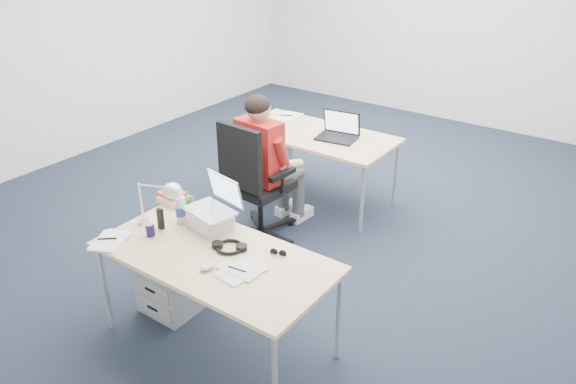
% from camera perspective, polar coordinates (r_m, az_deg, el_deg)
% --- Properties ---
extents(floor, '(7.00, 7.00, 0.00)m').
position_cam_1_polar(floor, '(5.82, 0.91, -1.35)').
color(floor, '#19202D').
rests_on(floor, ground).
extents(room, '(6.02, 7.02, 2.80)m').
position_cam_1_polar(room, '(5.23, 1.05, 15.45)').
color(room, beige).
rests_on(room, ground).
extents(desk_near, '(1.60, 0.80, 0.73)m').
position_cam_1_polar(desk_near, '(3.73, -7.44, -6.90)').
color(desk_near, tan).
rests_on(desk_near, ground).
extents(desk_far, '(1.60, 0.80, 0.73)m').
position_cam_1_polar(desk_far, '(5.69, 2.82, 5.53)').
color(desk_far, tan).
rests_on(desk_far, ground).
extents(office_chair, '(0.77, 0.77, 1.15)m').
position_cam_1_polar(office_chair, '(5.12, -3.12, -1.39)').
color(office_chair, black).
rests_on(office_chair, ground).
extents(seated_person, '(0.43, 0.75, 1.35)m').
position_cam_1_polar(seated_person, '(5.09, -1.79, 2.90)').
color(seated_person, '#AA1D18').
rests_on(seated_person, ground).
extents(drawer_pedestal_near, '(0.40, 0.50, 0.55)m').
position_cam_1_polar(drawer_pedestal_near, '(4.36, -11.25, -8.19)').
color(drawer_pedestal_near, '#9D9FA2').
rests_on(drawer_pedestal_near, ground).
extents(drawer_pedestal_far, '(0.40, 0.50, 0.55)m').
position_cam_1_polar(drawer_pedestal_far, '(6.11, -2.38, 2.93)').
color(drawer_pedestal_far, '#9D9FA2').
rests_on(drawer_pedestal_far, ground).
extents(silver_laptop, '(0.39, 0.33, 0.36)m').
position_cam_1_polar(silver_laptop, '(3.92, -7.97, -1.29)').
color(silver_laptop, silver).
rests_on(silver_laptop, desk_near).
extents(wireless_keyboard, '(0.27, 0.11, 0.01)m').
position_cam_1_polar(wireless_keyboard, '(3.52, -5.11, -8.02)').
color(wireless_keyboard, white).
rests_on(wireless_keyboard, desk_near).
extents(computer_mouse, '(0.09, 0.12, 0.04)m').
position_cam_1_polar(computer_mouse, '(3.56, -8.19, -7.49)').
color(computer_mouse, white).
rests_on(computer_mouse, desk_near).
extents(headphones, '(0.30, 0.27, 0.04)m').
position_cam_1_polar(headphones, '(3.74, -5.97, -5.48)').
color(headphones, black).
rests_on(headphones, desk_near).
extents(can_koozie, '(0.08, 0.08, 0.10)m').
position_cam_1_polar(can_koozie, '(3.96, -13.82, -3.70)').
color(can_koozie, '#191646').
rests_on(can_koozie, desk_near).
extents(water_bottle, '(0.07, 0.07, 0.23)m').
position_cam_1_polar(water_bottle, '(4.05, -10.89, -1.59)').
color(water_bottle, silver).
rests_on(water_bottle, desk_near).
extents(bear_figurine, '(0.09, 0.07, 0.17)m').
position_cam_1_polar(bear_figurine, '(4.15, -9.93, -1.29)').
color(bear_figurine, '#307C21').
rests_on(bear_figurine, desk_near).
extents(book_stack, '(0.21, 0.17, 0.09)m').
position_cam_1_polar(book_stack, '(4.37, -11.68, -0.56)').
color(book_stack, silver).
rests_on(book_stack, desk_near).
extents(cordless_phone, '(0.04, 0.03, 0.16)m').
position_cam_1_polar(cordless_phone, '(4.02, -12.82, -2.66)').
color(cordless_phone, black).
rests_on(cordless_phone, desk_near).
extents(papers_left, '(0.28, 0.33, 0.01)m').
position_cam_1_polar(papers_left, '(4.00, -17.72, -4.73)').
color(papers_left, '#F8DE90').
rests_on(papers_left, desk_near).
extents(papers_right, '(0.24, 0.31, 0.01)m').
position_cam_1_polar(papers_right, '(3.52, -4.94, -8.06)').
color(papers_right, '#F8DE90').
rests_on(papers_right, desk_near).
extents(sunglasses, '(0.12, 0.08, 0.03)m').
position_cam_1_polar(sunglasses, '(3.67, -1.00, -6.19)').
color(sunglasses, black).
rests_on(sunglasses, desk_near).
extents(desk_lamp, '(0.39, 0.18, 0.43)m').
position_cam_1_polar(desk_lamp, '(3.96, -13.56, -0.95)').
color(desk_lamp, silver).
rests_on(desk_lamp, desk_near).
extents(dark_laptop, '(0.43, 0.42, 0.27)m').
position_cam_1_polar(dark_laptop, '(5.49, 4.97, 6.71)').
color(dark_laptop, black).
rests_on(dark_laptop, desk_far).
extents(far_cup, '(0.08, 0.08, 0.09)m').
position_cam_1_polar(far_cup, '(5.71, 5.93, 6.51)').
color(far_cup, white).
rests_on(far_cup, desk_far).
extents(far_papers, '(0.27, 0.34, 0.01)m').
position_cam_1_polar(far_papers, '(6.13, -0.05, 7.66)').
color(far_papers, white).
rests_on(far_papers, desk_far).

